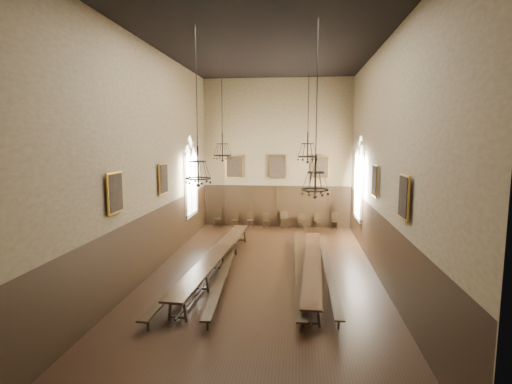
% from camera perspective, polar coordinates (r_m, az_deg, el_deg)
% --- Properties ---
extents(floor, '(9.00, 18.00, 0.02)m').
position_cam_1_polar(floor, '(16.29, 1.12, -11.70)').
color(floor, black).
rests_on(floor, ground).
extents(ceiling, '(9.00, 18.00, 0.02)m').
position_cam_1_polar(ceiling, '(15.81, 1.21, 20.89)').
color(ceiling, black).
rests_on(ceiling, ground).
extents(wall_back, '(9.00, 0.02, 9.00)m').
position_cam_1_polar(wall_back, '(24.39, 3.01, 5.50)').
color(wall_back, '#897954').
rests_on(wall_back, ground).
extents(wall_front, '(9.00, 0.02, 9.00)m').
position_cam_1_polar(wall_front, '(6.51, -5.72, -0.00)').
color(wall_front, '#897954').
rests_on(wall_front, ground).
extents(wall_left, '(0.02, 18.00, 9.00)m').
position_cam_1_polar(wall_left, '(16.42, -14.76, 4.30)').
color(wall_left, '#897954').
rests_on(wall_left, ground).
extents(wall_right, '(0.02, 18.00, 9.00)m').
position_cam_1_polar(wall_right, '(15.67, 17.87, 4.04)').
color(wall_right, '#897954').
rests_on(wall_right, ground).
extents(wainscot_panelling, '(9.00, 18.00, 2.50)m').
position_cam_1_polar(wainscot_panelling, '(15.92, 1.13, -7.41)').
color(wainscot_panelling, black).
rests_on(wainscot_panelling, floor).
extents(table_left, '(1.29, 10.36, 0.81)m').
position_cam_1_polar(table_left, '(16.64, -5.50, -9.81)').
color(table_left, black).
rests_on(table_left, floor).
extents(table_right, '(0.99, 9.16, 0.71)m').
position_cam_1_polar(table_right, '(15.89, 8.04, -10.87)').
color(table_right, black).
rests_on(table_right, floor).
extents(bench_left_outer, '(0.75, 10.72, 0.48)m').
position_cam_1_polar(bench_left_outer, '(16.46, -8.22, -10.41)').
color(bench_left_outer, black).
rests_on(bench_left_outer, floor).
extents(bench_left_inner, '(1.01, 10.43, 0.47)m').
position_cam_1_polar(bench_left_inner, '(16.29, -4.20, -10.57)').
color(bench_left_inner, black).
rests_on(bench_left_inner, floor).
extents(bench_right_inner, '(0.49, 10.52, 0.47)m').
position_cam_1_polar(bench_right_inner, '(16.30, 6.13, -10.57)').
color(bench_right_inner, black).
rests_on(bench_right_inner, floor).
extents(bench_right_outer, '(0.31, 9.63, 0.43)m').
position_cam_1_polar(bench_right_outer, '(16.21, 10.16, -10.85)').
color(bench_right_outer, black).
rests_on(bench_right_outer, floor).
extents(chair_0, '(0.48, 0.48, 1.03)m').
position_cam_1_polar(chair_0, '(24.85, -5.49, -4.23)').
color(chair_0, black).
rests_on(chair_0, floor).
extents(chair_1, '(0.43, 0.43, 0.89)m').
position_cam_1_polar(chair_1, '(24.67, -3.04, -4.40)').
color(chair_1, black).
rests_on(chair_1, floor).
extents(chair_2, '(0.44, 0.44, 0.90)m').
position_cam_1_polar(chair_2, '(24.61, -0.85, -4.41)').
color(chair_2, black).
rests_on(chair_2, floor).
extents(chair_3, '(0.45, 0.45, 0.87)m').
position_cam_1_polar(chair_3, '(24.48, 1.46, -4.49)').
color(chair_3, black).
rests_on(chair_3, floor).
extents(chair_4, '(0.55, 0.55, 1.02)m').
position_cam_1_polar(chair_4, '(24.40, 4.11, -4.44)').
color(chair_4, black).
rests_on(chair_4, floor).
extents(chair_5, '(0.43, 0.43, 0.88)m').
position_cam_1_polar(chair_5, '(24.37, 6.50, -4.58)').
color(chair_5, black).
rests_on(chair_5, floor).
extents(chair_6, '(0.45, 0.45, 0.86)m').
position_cam_1_polar(chair_6, '(24.49, 8.83, -4.58)').
color(chair_6, black).
rests_on(chair_6, floor).
extents(chair_7, '(0.52, 0.52, 1.01)m').
position_cam_1_polar(chair_7, '(24.47, 11.13, -4.53)').
color(chair_7, black).
rests_on(chair_7, floor).
extents(chandelier_back_left, '(0.82, 0.82, 4.52)m').
position_cam_1_polar(chandelier_back_left, '(18.15, -4.82, 6.17)').
color(chandelier_back_left, black).
rests_on(chandelier_back_left, ceiling).
extents(chandelier_back_right, '(0.87, 0.87, 4.55)m').
position_cam_1_polar(chandelier_back_right, '(17.61, 7.39, 5.99)').
color(chandelier_back_right, black).
rests_on(chandelier_back_right, ceiling).
extents(chandelier_front_left, '(0.87, 0.87, 5.10)m').
position_cam_1_polar(chandelier_front_left, '(13.48, -8.29, 3.33)').
color(chandelier_front_left, black).
rests_on(chandelier_front_left, ceiling).
extents(chandelier_front_right, '(0.86, 0.86, 5.40)m').
position_cam_1_polar(chandelier_front_right, '(12.84, 8.48, 1.90)').
color(chandelier_front_right, black).
rests_on(chandelier_front_right, ceiling).
extents(portrait_back_0, '(1.10, 0.12, 1.40)m').
position_cam_1_polar(portrait_back_0, '(24.58, -3.10, 3.65)').
color(portrait_back_0, '#B17E2A').
rests_on(portrait_back_0, wall_back).
extents(portrait_back_1, '(1.10, 0.12, 1.40)m').
position_cam_1_polar(portrait_back_1, '(24.30, 2.98, 3.60)').
color(portrait_back_1, '#B17E2A').
rests_on(portrait_back_1, wall_back).
extents(portrait_back_2, '(1.10, 0.12, 1.40)m').
position_cam_1_polar(portrait_back_2, '(24.29, 9.12, 3.52)').
color(portrait_back_2, '#B17E2A').
rests_on(portrait_back_2, wall_back).
extents(portrait_left_0, '(0.12, 1.00, 1.30)m').
position_cam_1_polar(portrait_left_0, '(17.37, -13.10, 1.87)').
color(portrait_left_0, '#B17E2A').
rests_on(portrait_left_0, wall_left).
extents(portrait_left_1, '(0.12, 1.00, 1.30)m').
position_cam_1_polar(portrait_left_1, '(13.23, -19.49, -0.08)').
color(portrait_left_1, '#B17E2A').
rests_on(portrait_left_1, wall_left).
extents(portrait_right_0, '(0.12, 1.00, 1.30)m').
position_cam_1_polar(portrait_right_0, '(16.69, 16.63, 1.52)').
color(portrait_right_0, '#B17E2A').
rests_on(portrait_right_0, wall_right).
extents(portrait_right_1, '(0.12, 1.00, 1.30)m').
position_cam_1_polar(portrait_right_1, '(12.32, 20.39, -0.65)').
color(portrait_right_1, '#B17E2A').
rests_on(portrait_right_1, wall_right).
extents(window_right, '(0.20, 2.20, 4.60)m').
position_cam_1_polar(window_right, '(21.14, 14.54, 1.98)').
color(window_right, white).
rests_on(window_right, wall_right).
extents(window_left, '(0.20, 2.20, 4.60)m').
position_cam_1_polar(window_left, '(21.69, -9.31, 2.25)').
color(window_left, white).
rests_on(window_left, wall_left).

